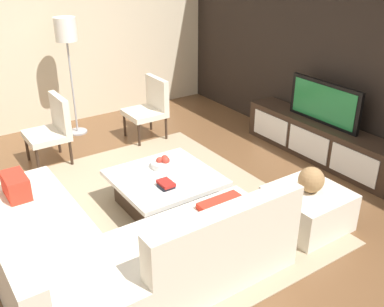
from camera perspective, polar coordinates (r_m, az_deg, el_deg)
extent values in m
plane|color=brown|center=(4.77, -3.82, -7.70)|extent=(14.00, 14.00, 0.00)
cube|color=black|center=(5.94, 19.34, 12.45)|extent=(6.40, 0.12, 2.80)
cube|color=beige|center=(7.11, -16.44, 14.83)|extent=(0.12, 5.20, 2.80)
cube|color=tan|center=(4.84, -4.43, -7.11)|extent=(3.29, 2.69, 0.01)
cube|color=#332319|center=(6.06, 16.03, 1.62)|extent=(2.29, 0.42, 0.50)
cube|color=white|center=(6.34, 10.01, 3.35)|extent=(0.65, 0.01, 0.35)
cube|color=white|center=(5.90, 14.66, 1.15)|extent=(0.65, 0.01, 0.35)
cube|color=white|center=(5.52, 20.00, -1.38)|extent=(0.65, 0.01, 0.35)
cube|color=black|center=(5.87, 16.64, 6.25)|extent=(1.08, 0.05, 0.54)
cube|color=#1E7238|center=(5.85, 16.46, 6.21)|extent=(0.97, 0.01, 0.45)
cube|color=beige|center=(4.11, -18.51, -11.82)|extent=(2.34, 0.85, 0.41)
cube|color=beige|center=(3.93, 1.29, -12.21)|extent=(0.85, 1.44, 0.41)
cube|color=beige|center=(3.48, 4.59, -9.79)|extent=(0.18, 1.44, 0.39)
cube|color=red|center=(4.53, -21.69, -3.87)|extent=(0.36, 0.20, 0.22)
cube|color=red|center=(3.97, 5.59, -7.69)|extent=(0.60, 0.44, 0.06)
cube|color=#332319|center=(4.79, -3.46, -5.15)|extent=(0.81, 0.83, 0.33)
cube|color=white|center=(4.70, -3.52, -3.16)|extent=(1.01, 1.03, 0.05)
cylinder|color=#332319|center=(6.17, -20.44, 0.80)|extent=(0.04, 0.04, 0.38)
cylinder|color=#332319|center=(5.76, -19.22, -0.78)|extent=(0.04, 0.04, 0.38)
cylinder|color=#332319|center=(6.26, -16.76, 1.73)|extent=(0.04, 0.04, 0.38)
cylinder|color=#332319|center=(5.86, -15.31, 0.23)|extent=(0.04, 0.04, 0.38)
cube|color=beige|center=(5.93, -18.19, 2.18)|extent=(0.54, 0.50, 0.08)
cube|color=beige|center=(5.89, -16.59, 5.03)|extent=(0.54, 0.08, 0.45)
cylinder|color=#A5A5AA|center=(6.93, -14.46, 2.74)|extent=(0.28, 0.28, 0.02)
cylinder|color=#A5A5AA|center=(6.70, -15.10, 8.13)|extent=(0.03, 0.03, 1.34)
cylinder|color=white|center=(6.51, -15.96, 15.11)|extent=(0.30, 0.30, 0.32)
cube|color=beige|center=(4.62, 14.61, -6.83)|extent=(0.70, 0.70, 0.40)
cylinder|color=silver|center=(4.85, -3.62, -1.37)|extent=(0.28, 0.28, 0.07)
sphere|color=#B23326|center=(4.81, -3.42, -0.89)|extent=(0.09, 0.09, 0.09)
sphere|color=#B23326|center=(4.86, -3.53, -0.66)|extent=(0.08, 0.08, 0.08)
sphere|color=#B23326|center=(4.83, -4.20, -0.87)|extent=(0.07, 0.07, 0.07)
cylinder|color=#332319|center=(6.59, -8.66, 3.77)|extent=(0.04, 0.04, 0.38)
cylinder|color=#332319|center=(6.22, -6.83, 2.51)|extent=(0.04, 0.04, 0.38)
cylinder|color=#332319|center=(6.78, -5.32, 4.58)|extent=(0.04, 0.04, 0.38)
cylinder|color=#332319|center=(6.41, -3.35, 3.39)|extent=(0.04, 0.04, 0.38)
cube|color=beige|center=(6.43, -6.12, 5.16)|extent=(0.53, 0.52, 0.08)
cube|color=beige|center=(6.44, -4.50, 7.77)|extent=(0.53, 0.08, 0.45)
sphere|color=#997247|center=(4.46, 15.07, -3.27)|extent=(0.26, 0.26, 0.26)
cube|color=#1E232D|center=(4.47, -3.36, -4.19)|extent=(0.14, 0.14, 0.03)
cube|color=maroon|center=(4.46, -3.37, -3.82)|extent=(0.19, 0.13, 0.03)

